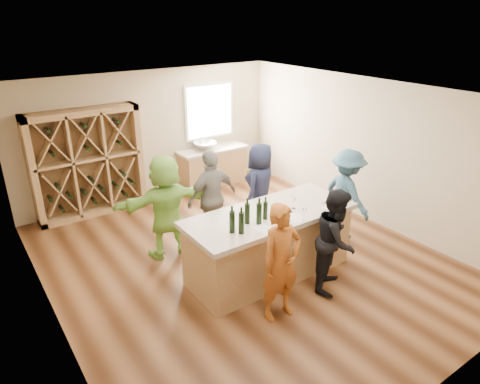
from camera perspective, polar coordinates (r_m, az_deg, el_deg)
floor at (r=7.49m, az=0.25°, el=-9.15°), size 6.00×7.00×0.10m
ceiling at (r=6.43m, az=0.30°, el=13.29°), size 6.00×7.00×0.10m
wall_back at (r=9.79m, az=-11.91°, el=7.52°), size 6.00×0.10×2.80m
wall_front at (r=4.74m, az=26.52°, el=-12.12°), size 6.00×0.10×2.80m
wall_left at (r=5.79m, az=-25.32°, el=-5.36°), size 0.10×7.00×2.80m
wall_right at (r=8.84m, az=16.71°, el=5.37°), size 0.10×7.00×2.80m
window_frame at (r=10.30m, az=-4.13°, el=10.72°), size 1.30×0.06×1.30m
window_pane at (r=10.27m, az=-4.03°, el=10.68°), size 1.18×0.01×1.18m
wine_rack at (r=9.16m, az=-19.63°, el=3.62°), size 2.20×0.45×2.20m
back_counter_base at (r=10.39m, az=-3.62°, el=3.26°), size 1.60×0.58×0.86m
back_counter_top at (r=10.24m, az=-3.69°, el=5.68°), size 1.70×0.62×0.06m
sink at (r=10.11m, az=-4.68°, el=6.15°), size 0.54×0.54×0.19m
faucet at (r=10.24m, az=-5.20°, el=6.69°), size 0.02×0.02×0.30m
tasting_counter_base at (r=6.86m, az=3.90°, el=-7.11°), size 2.60×1.00×1.00m
tasting_counter_top at (r=6.60m, az=4.02°, el=-3.06°), size 2.72×1.12×0.08m
wine_bottle_a at (r=5.93m, az=-1.06°, el=-4.00°), size 0.08×0.08×0.32m
wine_bottle_b at (r=5.90m, az=0.18°, el=-4.17°), size 0.10×0.10×0.32m
wine_bottle_c at (r=6.18m, az=0.97°, el=-2.87°), size 0.09×0.09×0.32m
wine_bottle_d at (r=6.17m, az=2.55°, el=-2.89°), size 0.09×0.09×0.33m
wine_bottle_e at (r=6.32m, az=3.40°, el=-2.48°), size 0.07×0.07×0.28m
wine_glass_a at (r=6.00m, az=4.41°, el=-4.51°), size 0.07×0.07×0.18m
wine_glass_b at (r=6.37m, az=8.56°, el=-2.98°), size 0.08×0.08×0.18m
wine_glass_c at (r=6.63m, az=11.06°, el=-2.11°), size 0.09×0.09×0.18m
wine_glass_d at (r=6.71m, az=7.20°, el=-1.53°), size 0.08×0.08×0.17m
tasting_menu_a at (r=6.09m, az=3.27°, el=-4.96°), size 0.23×0.30×0.00m
tasting_menu_b at (r=6.46m, az=7.49°, el=-3.44°), size 0.26×0.33×0.00m
tasting_menu_c at (r=6.88m, az=12.11°, el=-2.03°), size 0.27×0.31×0.00m
person_near_left at (r=5.79m, az=5.50°, el=-9.34°), size 0.63×0.47×1.69m
person_near_right at (r=6.53m, az=12.66°, el=-6.26°), size 0.89×0.79×1.61m
person_server at (r=8.05m, az=13.99°, el=-0.28°), size 0.63×1.14×1.69m
person_far_mid at (r=7.62m, az=-3.72°, el=-0.73°), size 1.07×0.62×1.74m
person_far_right at (r=8.11m, az=2.70°, el=0.68°), size 0.99×0.86×1.71m
person_far_left at (r=7.29m, az=-9.83°, el=-1.88°), size 1.74×0.79×1.82m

